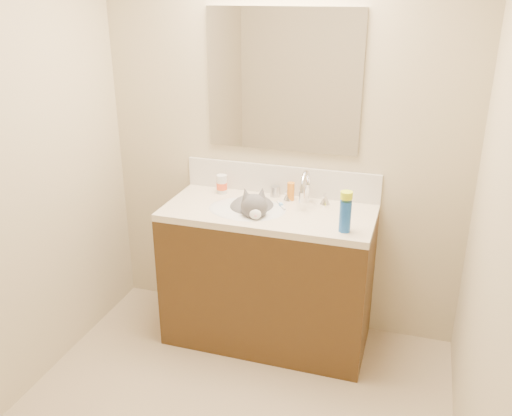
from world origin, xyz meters
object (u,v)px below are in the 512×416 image
Objects in this scene: faucet at (305,191)px; amber_bottle at (291,191)px; silver_jar at (275,191)px; pill_bottle at (222,184)px; vanity_cabinet at (268,279)px; basin at (247,220)px; cat at (253,212)px; spray_can at (345,216)px.

faucet is 2.57× the size of amber_bottle.
pill_bottle is at bearing -172.48° from silver_jar.
basin is (-0.12, -0.03, 0.38)m from vanity_cabinet.
vanity_cabinet is 0.54m from amber_bottle.
basin is 1.04× the size of cat.
pill_bottle is 0.69× the size of spray_can.
spray_can is at bearing -22.82° from pill_bottle.
faucet is at bearing 29.12° from basin.
silver_jar reaches higher than basin.
amber_bottle is at bearing 1.54° from pill_bottle.
vanity_cabinet is at bearing -83.69° from silver_jar.
cat is at bearing -153.95° from faucet.
amber_bottle is (0.11, -0.03, 0.02)m from silver_jar.
spray_can is (0.81, -0.34, 0.03)m from pill_bottle.
cat is at bearing -135.16° from amber_bottle.
amber_bottle is (0.18, 0.18, 0.09)m from cat.
cat reaches higher than amber_bottle.
silver_jar is (0.10, 0.24, 0.10)m from basin.
cat reaches higher than basin.
faucet is 0.33m from cat.
spray_can is at bearing -43.12° from amber_bottle.
vanity_cabinet is at bearing -114.67° from amber_bottle.
pill_bottle is at bearing 176.54° from faucet.
basin is at bearing -165.96° from vanity_cabinet.
pill_bottle is at bearing 154.15° from vanity_cabinet.
amber_bottle is (0.08, 0.18, 0.50)m from vanity_cabinet.
cat is 0.27m from amber_bottle.
faucet is (0.30, 0.17, 0.16)m from basin.
faucet is 0.65× the size of cat.
pill_bottle is at bearing 157.18° from spray_can.
basin is at bearing -111.75° from silver_jar.
amber_bottle is at bearing 21.63° from cat.
pill_bottle reaches higher than amber_bottle.
vanity_cabinet is 2.67× the size of basin.
cat is at bearing 54.00° from basin.
vanity_cabinet is 11.02× the size of amber_bottle.
amber_bottle reaches higher than silver_jar.
basin is at bearing 166.35° from spray_can.
spray_can reaches higher than silver_jar.
amber_bottle is (-0.10, 0.04, -0.03)m from faucet.
silver_jar is 0.62m from spray_can.
basin reaches higher than vanity_cabinet.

